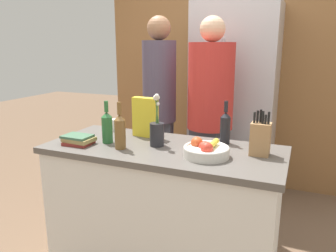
{
  "coord_description": "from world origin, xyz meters",
  "views": [
    {
      "loc": [
        0.81,
        -1.85,
        1.52
      ],
      "look_at": [
        0.0,
        0.08,
        1.0
      ],
      "focal_mm": 35.0,
      "sensor_mm": 36.0,
      "label": 1
    }
  ],
  "objects_px": {
    "bottle_vinegar": "(225,127)",
    "bottle_wine": "(107,126)",
    "cereal_box": "(145,117)",
    "person_at_sink": "(159,103)",
    "coffee_mug": "(116,125)",
    "knife_block": "(260,138)",
    "book_stack": "(78,140)",
    "flower_vase": "(157,131)",
    "fruit_bowl": "(206,150)",
    "refrigerator": "(234,103)",
    "person_in_blue": "(210,112)",
    "bottle_oil": "(120,131)"
  },
  "relations": [
    {
      "from": "coffee_mug",
      "to": "bottle_wine",
      "type": "height_order",
      "value": "bottle_wine"
    },
    {
      "from": "coffee_mug",
      "to": "bottle_vinegar",
      "type": "distance_m",
      "value": 0.85
    },
    {
      "from": "refrigerator",
      "to": "fruit_bowl",
      "type": "bearing_deg",
      "value": -84.74
    },
    {
      "from": "fruit_bowl",
      "to": "bottle_vinegar",
      "type": "relative_size",
      "value": 0.94
    },
    {
      "from": "bottle_vinegar",
      "to": "flower_vase",
      "type": "bearing_deg",
      "value": -150.36
    },
    {
      "from": "flower_vase",
      "to": "bottle_oil",
      "type": "relative_size",
      "value": 1.15
    },
    {
      "from": "fruit_bowl",
      "to": "cereal_box",
      "type": "height_order",
      "value": "cereal_box"
    },
    {
      "from": "flower_vase",
      "to": "bottle_wine",
      "type": "xyz_separation_m",
      "value": [
        -0.34,
        -0.06,
        0.01
      ]
    },
    {
      "from": "knife_block",
      "to": "person_at_sink",
      "type": "relative_size",
      "value": 0.15
    },
    {
      "from": "knife_block",
      "to": "fruit_bowl",
      "type": "bearing_deg",
      "value": -152.26
    },
    {
      "from": "flower_vase",
      "to": "book_stack",
      "type": "distance_m",
      "value": 0.53
    },
    {
      "from": "refrigerator",
      "to": "person_in_blue",
      "type": "bearing_deg",
      "value": -96.45
    },
    {
      "from": "refrigerator",
      "to": "book_stack",
      "type": "height_order",
      "value": "refrigerator"
    },
    {
      "from": "flower_vase",
      "to": "person_at_sink",
      "type": "distance_m",
      "value": 0.87
    },
    {
      "from": "bottle_wine",
      "to": "person_in_blue",
      "type": "distance_m",
      "value": 0.95
    },
    {
      "from": "refrigerator",
      "to": "flower_vase",
      "type": "height_order",
      "value": "refrigerator"
    },
    {
      "from": "knife_block",
      "to": "cereal_box",
      "type": "relative_size",
      "value": 0.97
    },
    {
      "from": "coffee_mug",
      "to": "book_stack",
      "type": "height_order",
      "value": "coffee_mug"
    },
    {
      "from": "flower_vase",
      "to": "bottle_oil",
      "type": "bearing_deg",
      "value": -142.52
    },
    {
      "from": "knife_block",
      "to": "bottle_vinegar",
      "type": "relative_size",
      "value": 0.95
    },
    {
      "from": "bottle_oil",
      "to": "fruit_bowl",
      "type": "bearing_deg",
      "value": 6.23
    },
    {
      "from": "flower_vase",
      "to": "bottle_oil",
      "type": "xyz_separation_m",
      "value": [
        -0.19,
        -0.14,
        0.02
      ]
    },
    {
      "from": "knife_block",
      "to": "book_stack",
      "type": "xyz_separation_m",
      "value": [
        -1.14,
        -0.24,
        -0.07
      ]
    },
    {
      "from": "bottle_oil",
      "to": "person_in_blue",
      "type": "bearing_deg",
      "value": 69.54
    },
    {
      "from": "refrigerator",
      "to": "bottle_vinegar",
      "type": "height_order",
      "value": "refrigerator"
    },
    {
      "from": "bottle_vinegar",
      "to": "person_at_sink",
      "type": "relative_size",
      "value": 0.16
    },
    {
      "from": "coffee_mug",
      "to": "book_stack",
      "type": "xyz_separation_m",
      "value": [
        -0.04,
        -0.41,
        -0.01
      ]
    },
    {
      "from": "bottle_vinegar",
      "to": "bottle_wine",
      "type": "bearing_deg",
      "value": -158.54
    },
    {
      "from": "refrigerator",
      "to": "person_at_sink",
      "type": "height_order",
      "value": "refrigerator"
    },
    {
      "from": "person_at_sink",
      "to": "coffee_mug",
      "type": "bearing_deg",
      "value": -112.72
    },
    {
      "from": "person_at_sink",
      "to": "person_in_blue",
      "type": "relative_size",
      "value": 1.01
    },
    {
      "from": "knife_block",
      "to": "book_stack",
      "type": "relative_size",
      "value": 1.35
    },
    {
      "from": "fruit_bowl",
      "to": "bottle_oil",
      "type": "xyz_separation_m",
      "value": [
        -0.54,
        -0.06,
        0.08
      ]
    },
    {
      "from": "knife_block",
      "to": "coffee_mug",
      "type": "relative_size",
      "value": 2.47
    },
    {
      "from": "flower_vase",
      "to": "person_in_blue",
      "type": "height_order",
      "value": "person_in_blue"
    },
    {
      "from": "refrigerator",
      "to": "bottle_wine",
      "type": "distance_m",
      "value": 1.56
    },
    {
      "from": "cereal_box",
      "to": "bottle_wine",
      "type": "relative_size",
      "value": 0.99
    },
    {
      "from": "bottle_vinegar",
      "to": "book_stack",
      "type": "bearing_deg",
      "value": -155.99
    },
    {
      "from": "refrigerator",
      "to": "book_stack",
      "type": "xyz_separation_m",
      "value": [
        -0.71,
        -1.57,
        -0.05
      ]
    },
    {
      "from": "flower_vase",
      "to": "bottle_wine",
      "type": "relative_size",
      "value": 1.21
    },
    {
      "from": "cereal_box",
      "to": "bottle_wine",
      "type": "distance_m",
      "value": 0.29
    },
    {
      "from": "book_stack",
      "to": "person_at_sink",
      "type": "xyz_separation_m",
      "value": [
        0.15,
        0.97,
        0.1
      ]
    },
    {
      "from": "bottle_vinegar",
      "to": "bottle_wine",
      "type": "distance_m",
      "value": 0.79
    },
    {
      "from": "knife_block",
      "to": "flower_vase",
      "type": "xyz_separation_m",
      "value": [
        -0.64,
        -0.07,
        -0.01
      ]
    },
    {
      "from": "book_stack",
      "to": "bottle_oil",
      "type": "height_order",
      "value": "bottle_oil"
    },
    {
      "from": "knife_block",
      "to": "book_stack",
      "type": "height_order",
      "value": "knife_block"
    },
    {
      "from": "fruit_bowl",
      "to": "bottle_vinegar",
      "type": "height_order",
      "value": "bottle_vinegar"
    },
    {
      "from": "knife_block",
      "to": "person_in_blue",
      "type": "xyz_separation_m",
      "value": [
        -0.5,
        0.68,
        -0.01
      ]
    },
    {
      "from": "bottle_vinegar",
      "to": "bottle_wine",
      "type": "xyz_separation_m",
      "value": [
        -0.73,
        -0.29,
        -0.0
      ]
    },
    {
      "from": "book_stack",
      "to": "knife_block",
      "type": "bearing_deg",
      "value": 11.78
    }
  ]
}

